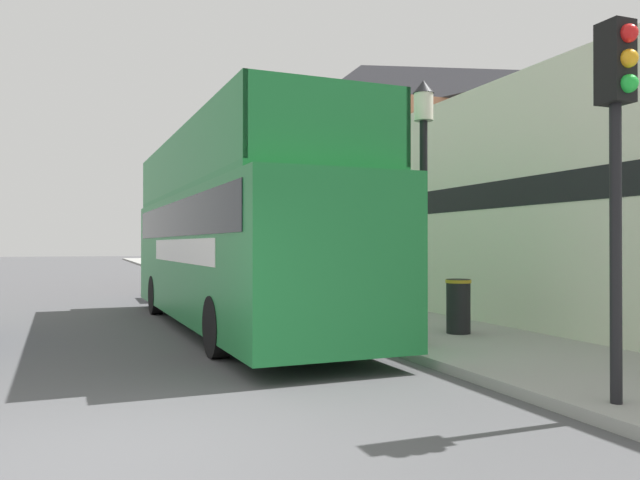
{
  "coord_description": "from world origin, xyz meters",
  "views": [
    {
      "loc": [
        -0.17,
        -5.58,
        1.78
      ],
      "look_at": [
        4.3,
        6.02,
        1.87
      ],
      "focal_mm": 35.0,
      "sensor_mm": 36.0,
      "label": 1
    }
  ],
  "objects": [
    {
      "name": "tour_bus",
      "position": [
        2.87,
        7.53,
        1.81
      ],
      "size": [
        2.84,
        11.17,
        4.06
      ],
      "rotation": [
        0.0,
        0.0,
        0.03
      ],
      "color": "#1E7A38",
      "rests_on": "ground_plane"
    },
    {
      "name": "brick_terrace_rear",
      "position": [
        10.76,
        18.03,
        4.64
      ],
      "size": [
        6.0,
        16.3,
        9.28
      ],
      "color": "#9E664C",
      "rests_on": "ground_plane"
    },
    {
      "name": "lamp_post_second",
      "position": [
        5.12,
        11.37,
        3.18
      ],
      "size": [
        0.35,
        0.35,
        4.37
      ],
      "color": "black",
      "rests_on": "sidewalk"
    },
    {
      "name": "parked_car_ahead_of_bus",
      "position": [
        3.37,
        14.97,
        0.74
      ],
      "size": [
        1.92,
        4.61,
        1.57
      ],
      "rotation": [
        0.0,
        0.0,
        -0.01
      ],
      "color": "navy",
      "rests_on": "ground_plane"
    },
    {
      "name": "litter_bin",
      "position": [
        6.35,
        4.24,
        0.67
      ],
      "size": [
        0.48,
        0.48,
        1.0
      ],
      "color": "black",
      "rests_on": "sidewalk"
    },
    {
      "name": "lamp_post_nearest",
      "position": [
        5.11,
        3.38,
        3.17
      ],
      "size": [
        0.35,
        0.35,
        4.35
      ],
      "color": "black",
      "rests_on": "sidewalk"
    },
    {
      "name": "ground_plane",
      "position": [
        0.0,
        21.0,
        0.0
      ],
      "size": [
        144.0,
        144.0,
        0.0
      ],
      "primitive_type": "plane",
      "color": "#4C4C4F"
    },
    {
      "name": "traffic_signal",
      "position": [
        5.0,
        -0.69,
        3.03
      ],
      "size": [
        0.28,
        0.42,
        3.95
      ],
      "color": "black",
      "rests_on": "sidewalk"
    },
    {
      "name": "sidewalk",
      "position": [
        6.15,
        18.0,
        0.07
      ],
      "size": [
        3.23,
        108.0,
        0.14
      ],
      "color": "#999993",
      "rests_on": "ground_plane"
    }
  ]
}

